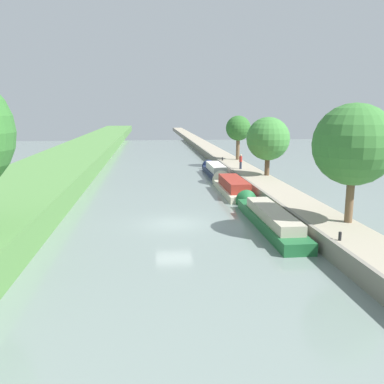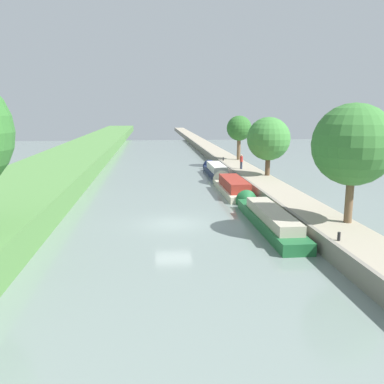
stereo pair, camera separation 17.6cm
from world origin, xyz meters
name	(u,v)px [view 1 (the left image)]	position (x,y,z in m)	size (l,w,h in m)	color
ground_plane	(174,224)	(0.00, 0.00, 0.00)	(160.00, 160.00, 0.00)	slate
right_towpath	(305,213)	(9.31, 0.00, 0.54)	(3.04, 260.00, 1.07)	#9E937F
stone_quay	(283,213)	(7.67, 0.00, 0.56)	(0.25, 260.00, 1.12)	gray
narrowboat_green	(267,217)	(6.30, -0.86, 0.56)	(1.85, 12.56, 1.87)	#1E6033
narrowboat_cream	(231,186)	(6.11, 10.84, 0.57)	(2.15, 10.43, 2.21)	beige
narrowboat_navy	(214,170)	(6.26, 21.61, 0.55)	(1.85, 10.23, 1.97)	#141E42
tree_rightbank_near	(354,145)	(10.19, -4.50, 5.69)	(4.76, 4.76, 7.01)	brown
tree_rightbank_midnear	(268,139)	(10.42, 13.63, 4.79)	(4.36, 4.36, 5.91)	brown
tree_rightbank_midfar	(238,129)	(10.33, 27.37, 5.22)	(3.32, 3.32, 5.86)	brown
person_walking	(241,161)	(8.74, 18.45, 1.94)	(0.34, 0.34, 1.66)	#282D42
mooring_bollard_near	(340,236)	(8.09, -7.84, 1.30)	(0.16, 0.16, 0.45)	black
mooring_bollard_far	(222,159)	(8.09, 26.51, 1.30)	(0.16, 0.16, 0.45)	black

